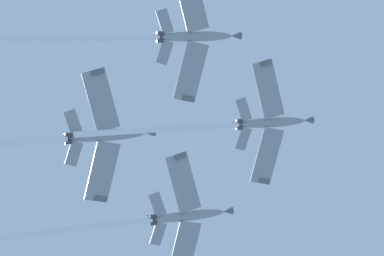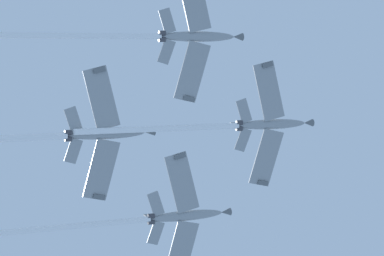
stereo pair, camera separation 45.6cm
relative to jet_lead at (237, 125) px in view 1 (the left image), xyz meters
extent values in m
ellipsoid|color=gray|center=(5.17, 2.30, 2.52)|extent=(11.18, 6.15, 6.11)
cone|color=#595E60|center=(10.76, 4.79, 5.23)|extent=(2.27, 1.89, 1.75)
ellipsoid|color=black|center=(6.70, 2.98, 3.92)|extent=(3.08, 2.10, 1.96)
cube|color=gray|center=(2.38, 6.86, 2.10)|extent=(8.20, 9.17, 1.64)
cube|color=#595E60|center=(0.42, 10.48, 2.09)|extent=(1.77, 1.59, 0.84)
cube|color=gray|center=(6.69, -2.82, 2.10)|extent=(4.88, 9.45, 1.64)
cube|color=#595E60|center=(8.07, -6.70, 2.09)|extent=(1.79, 0.98, 0.84)
cube|color=gray|center=(0.07, 2.53, 0.49)|extent=(3.68, 3.82, 0.88)
cube|color=gray|center=(1.92, -1.64, 0.49)|extent=(2.08, 3.76, 0.88)
cube|color=#595E60|center=(0.64, 0.29, 1.85)|extent=(3.11, 1.52, 3.53)
cylinder|color=#38383D|center=(0.18, 0.57, 0.07)|extent=(1.46, 1.23, 1.14)
cylinder|color=#38383D|center=(0.55, -0.25, 0.07)|extent=(1.46, 1.23, 1.14)
cylinder|color=white|center=(-10.77, -4.80, -5.33)|extent=(22.66, 10.76, 11.49)
ellipsoid|color=gray|center=(-12.41, 9.60, -2.79)|extent=(11.30, 6.01, 5.87)
cone|color=#595E60|center=(-6.71, 12.02, -0.21)|extent=(2.25, 1.86, 1.72)
ellipsoid|color=black|center=(-10.84, 10.27, -1.43)|extent=(3.09, 2.07, 1.91)
cube|color=gray|center=(-15.12, 14.20, -3.19)|extent=(8.13, 9.23, 1.57)
cube|color=gray|center=(-10.98, 4.45, -3.19)|extent=(4.77, 9.42, 1.57)
cube|color=#595E60|center=(-9.68, 0.55, -3.19)|extent=(1.80, 0.96, 0.80)
cube|color=gray|center=(-17.55, 9.89, -4.71)|extent=(3.66, 3.85, 0.84)
cube|color=gray|center=(-15.77, 5.70, -4.71)|extent=(2.03, 3.74, 0.84)
cube|color=#595E60|center=(-16.98, 7.66, -3.34)|extent=(3.10, 1.45, 3.51)
cylinder|color=#38383D|center=(-17.48, 7.94, -5.11)|extent=(1.45, 1.22, 1.12)
cylinder|color=#38383D|center=(-17.13, 7.11, -5.11)|extent=(1.45, 1.22, 1.12)
cylinder|color=white|center=(-31.24, 1.60, -11.41)|extent=(28.20, 12.64, 13.27)
ellipsoid|color=gray|center=(-0.29, -15.10, -2.04)|extent=(11.23, 6.18, 5.94)
cone|color=#595E60|center=(5.34, -12.58, 0.57)|extent=(2.26, 1.89, 1.73)
ellipsoid|color=black|center=(1.26, -14.41, -0.67)|extent=(3.08, 2.11, 1.92)
cube|color=gray|center=(-3.09, -10.54, -2.45)|extent=(8.22, 9.18, 1.59)
cube|color=#595E60|center=(-5.06, -6.93, -2.45)|extent=(1.77, 1.60, 0.81)
cube|color=gray|center=(1.23, -20.22, -2.45)|extent=(4.91, 9.45, 1.59)
cube|color=gray|center=(-5.43, -14.89, -3.99)|extent=(3.69, 3.82, 0.85)
cube|color=gray|center=(-3.57, -19.06, -3.99)|extent=(2.09, 3.76, 0.85)
cube|color=#595E60|center=(-4.83, -17.12, -2.63)|extent=(3.09, 1.51, 3.51)
cylinder|color=#38383D|center=(-5.32, -16.85, -4.40)|extent=(1.45, 1.23, 1.13)
cylinder|color=#38383D|center=(-4.95, -17.67, -4.40)|extent=(1.45, 1.23, 1.13)
cylinder|color=white|center=(-18.14, -23.06, -10.43)|extent=(26.32, 12.38, 12.71)
ellipsoid|color=gray|center=(-17.98, -7.35, -7.78)|extent=(11.25, 6.08, 5.96)
cone|color=#595E60|center=(-12.33, -4.90, -5.15)|extent=(2.26, 1.87, 1.73)
ellipsoid|color=black|center=(-16.43, -6.68, -6.40)|extent=(3.08, 2.08, 1.93)
cube|color=gray|center=(-20.73, -2.77, -8.19)|extent=(8.17, 9.21, 1.60)
cube|color=#595E60|center=(-22.66, 0.86, -8.19)|extent=(1.78, 1.59, 0.82)
cube|color=gray|center=(-16.51, -12.49, -8.19)|extent=(4.82, 9.43, 1.60)
cube|color=#595E60|center=(-15.17, -16.38, -8.19)|extent=(1.79, 0.97, 0.82)
cube|color=gray|center=(-23.11, -7.09, -9.74)|extent=(3.67, 3.84, 0.85)
cube|color=gray|center=(-21.29, -11.28, -9.74)|extent=(2.05, 3.75, 0.85)
cube|color=#595E60|center=(-22.54, -9.33, -8.38)|extent=(3.10, 1.48, 3.52)
cylinder|color=#38383D|center=(-23.02, -9.05, -10.15)|extent=(1.45, 1.23, 1.13)
cylinder|color=#38383D|center=(-22.66, -9.87, -10.15)|extent=(1.45, 1.23, 1.13)
camera|label=1|loc=(1.80, -21.23, -138.50)|focal=84.69mm
camera|label=2|loc=(1.38, -21.40, -138.50)|focal=84.69mm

